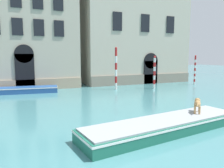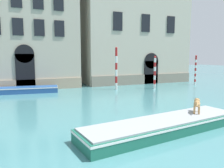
# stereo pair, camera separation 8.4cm
# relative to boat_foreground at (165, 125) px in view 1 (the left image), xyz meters

# --- Properties ---
(palazzo_left) EXTENTS (11.50, 6.13, 16.25)m
(palazzo_left) POSITION_rel_boat_foreground_xyz_m (-5.75, 17.26, 7.81)
(palazzo_left) COLOR #B2A893
(palazzo_left) RESTS_ON ground_plane
(palazzo_right) EXTENTS (12.84, 6.13, 17.88)m
(palazzo_right) POSITION_rel_boat_foreground_xyz_m (7.49, 17.27, 8.62)
(palazzo_right) COLOR #BCB29E
(palazzo_right) RESTS_ON ground_plane
(boat_foreground) EXTENTS (7.97, 2.85, 0.56)m
(boat_foreground) POSITION_rel_boat_foreground_xyz_m (0.00, 0.00, 0.00)
(boat_foreground) COLOR #1E6651
(boat_foreground) RESTS_ON ground_plane
(dog_on_deck) EXTENTS (0.75, 0.78, 0.66)m
(dog_on_deck) POSITION_rel_boat_foreground_xyz_m (2.09, 0.36, 0.69)
(dog_on_deck) COLOR tan
(dog_on_deck) RESTS_ON boat_foreground
(boat_moored_near_palazzo) EXTENTS (6.72, 2.26, 0.52)m
(boat_moored_near_palazzo) POSITION_rel_boat_foreground_xyz_m (-5.92, 13.07, -0.02)
(boat_moored_near_palazzo) COLOR #234C8C
(boat_moored_near_palazzo) RESTS_ON ground_plane
(mooring_pole_0) EXTENTS (0.22, 0.22, 3.26)m
(mooring_pole_0) POSITION_rel_boat_foreground_xyz_m (6.61, 10.86, 1.35)
(mooring_pole_0) COLOR white
(mooring_pole_0) RESTS_ON ground_plane
(mooring_pole_1) EXTENTS (0.23, 0.23, 4.08)m
(mooring_pole_1) POSITION_rel_boat_foreground_xyz_m (2.80, 11.71, 1.76)
(mooring_pole_1) COLOR white
(mooring_pole_1) RESTS_ON ground_plane
(mooring_pole_2) EXTENTS (0.20, 0.20, 3.32)m
(mooring_pole_2) POSITION_rel_boat_foreground_xyz_m (12.51, 11.62, 1.38)
(mooring_pole_2) COLOR white
(mooring_pole_2) RESTS_ON ground_plane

